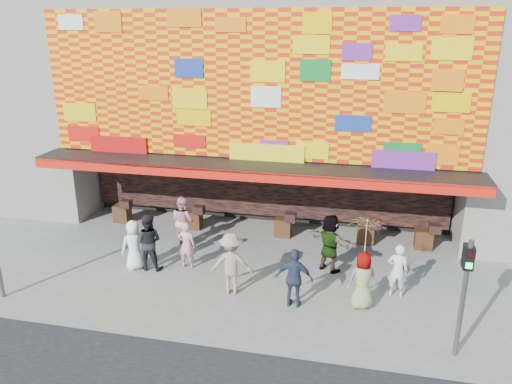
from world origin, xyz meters
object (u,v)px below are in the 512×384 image
signal_right (465,286)px  ped_c (148,242)px  ped_h (398,270)px  parasol (366,235)px  ped_b (187,245)px  ped_f (330,243)px  ped_i (183,221)px  ped_a (134,245)px  ped_e (295,278)px  ped_g (363,280)px  ped_d (231,263)px

signal_right → ped_c: size_ratio=1.61×
ped_c → ped_h: (7.70, -0.02, -0.13)m
ped_c → parasol: parasol is taller
ped_b → ped_f: ped_f is taller
ped_i → ped_f: bearing=-158.2°
ped_b → ped_a: bearing=15.5°
ped_e → ped_a: bearing=-9.2°
ped_a → ped_i: bearing=-151.7°
parasol → ped_f: bearing=117.4°
ped_i → parasol: parasol is taller
ped_c → ped_e: 5.05m
ped_h → ped_i: size_ratio=0.89×
ped_a → parasol: (7.17, -0.80, 1.36)m
ped_a → ped_c: ped_c is taller
ped_e → ped_g: ped_e is taller
signal_right → ped_b: (-7.81, 2.92, -1.08)m
ped_e → ped_f: (0.78, 2.38, 0.08)m
ped_c → ped_f: size_ratio=0.98×
ped_e → ped_h: bearing=-153.6°
ped_h → ped_g: bearing=46.5°
parasol → ped_i: bearing=155.2°
ped_d → ped_e: 1.94m
signal_right → ped_a: 9.80m
ped_a → ped_f: (6.12, 1.23, 0.13)m
signal_right → ped_g: signal_right is taller
ped_a → ped_b: ped_a is taller
ped_e → ped_d: bearing=-7.7°
ped_f → parasol: size_ratio=0.99×
ped_f → ped_e: bearing=101.4°
ped_b → ped_g: size_ratio=0.94×
ped_h → ped_c: bearing=4.4°
ped_g → ped_i: size_ratio=0.92×
signal_right → parasol: bearing=143.1°
ped_e → ped_i: 5.54m
signal_right → ped_c: bearing=163.9°
ped_d → ped_e: size_ratio=1.08×
ped_g → ped_b: bearing=-29.7°
ped_g → ped_h: 1.31m
ped_d → ped_g: size_ratio=1.12×
ped_d → ped_h: (4.71, 0.86, -0.13)m
ped_d → ped_h: 4.79m
ped_e → parasol: parasol is taller
ped_h → ped_f: bearing=-25.2°
ped_d → signal_right: bearing=153.6°
ped_i → signal_right: bearing=-177.0°
parasol → ped_a: bearing=173.6°
ped_e → ped_b: bearing=-20.1°
ped_a → parasol: bearing=134.2°
ped_d → parasol: 3.94m
ped_f → ped_c: bearing=40.8°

